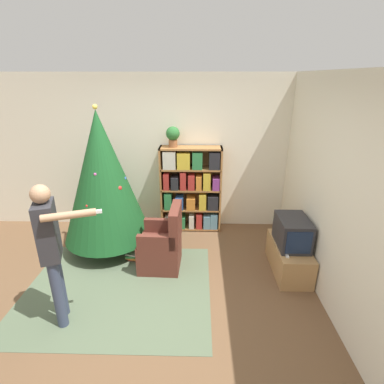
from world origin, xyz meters
TOP-DOWN VIEW (x-y plane):
  - ground_plane at (0.00, 0.00)m, footprint 14.00×14.00m
  - wall_back at (0.00, 2.09)m, footprint 8.00×0.10m
  - wall_right at (2.12, 0.00)m, footprint 0.10×8.00m
  - area_rug at (-0.43, 0.18)m, footprint 2.32×1.93m
  - bookshelf at (0.46, 1.85)m, footprint 1.02×0.30m
  - tv_stand at (1.83, 0.64)m, footprint 0.43×0.91m
  - television at (1.83, 0.63)m, footprint 0.39×0.57m
  - game_remote at (1.71, 0.36)m, footprint 0.04×0.12m
  - christmas_tree at (-0.80, 1.17)m, footprint 1.29×1.29m
  - armchair at (0.09, 0.70)m, footprint 0.59×0.58m
  - standing_person at (-0.89, -0.33)m, footprint 0.72×0.44m
  - potted_plant at (0.16, 1.86)m, footprint 0.22×0.22m
  - book_pile_near_tree at (-0.37, 0.83)m, footprint 0.21×0.18m

SIDE VIEW (x-z plane):
  - ground_plane at x=0.00m, z-range 0.00..0.00m
  - area_rug at x=-0.43m, z-range 0.00..0.01m
  - book_pile_near_tree at x=-0.37m, z-range 0.00..0.12m
  - tv_stand at x=1.83m, z-range 0.00..0.41m
  - armchair at x=0.09m, z-range -0.14..0.78m
  - game_remote at x=1.71m, z-range 0.41..0.43m
  - television at x=1.83m, z-range 0.41..0.80m
  - bookshelf at x=0.46m, z-range 0.01..1.48m
  - standing_person at x=-0.89m, z-range 0.15..1.74m
  - christmas_tree at x=-0.80m, z-range 0.07..2.26m
  - wall_back at x=0.00m, z-range 0.00..2.60m
  - wall_right at x=2.12m, z-range 0.00..2.60m
  - potted_plant at x=0.16m, z-range 1.49..1.82m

